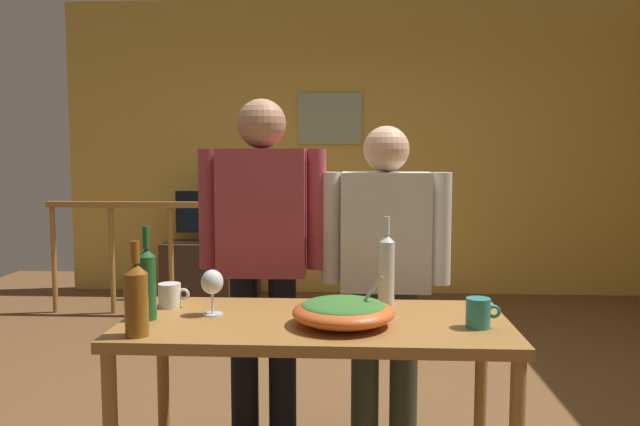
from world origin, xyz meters
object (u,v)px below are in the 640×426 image
at_px(tv_console, 211,270).
at_px(wine_bottle_green, 147,282).
at_px(framed_picture, 330,119).
at_px(salad_bowl, 343,311).
at_px(wine_bottle_amber, 136,298).
at_px(person_standing_right, 385,262).
at_px(stair_railing, 285,242).
at_px(wine_glass, 212,284).
at_px(serving_table, 315,341).
at_px(mug_white, 170,295).
at_px(flat_screen_tv, 210,213).
at_px(mug_teal, 479,313).
at_px(person_standing_left, 262,244).
at_px(wine_bottle_clear, 386,268).

relative_size(tv_console, wine_bottle_green, 2.61).
height_order(framed_picture, salad_bowl, framed_picture).
bearing_deg(wine_bottle_amber, framed_picture, 83.55).
relative_size(wine_bottle_green, person_standing_right, 0.23).
relative_size(salad_bowl, wine_bottle_green, 1.06).
height_order(wine_bottle_amber, person_standing_right, person_standing_right).
relative_size(stair_railing, salad_bowl, 8.76).
bearing_deg(wine_glass, serving_table, -5.89).
distance_m(serving_table, wine_bottle_amber, 0.67).
height_order(serving_table, salad_bowl, salad_bowl).
relative_size(wine_glass, mug_white, 1.38).
distance_m(tv_console, wine_glass, 3.79).
relative_size(stair_railing, flat_screen_tv, 5.02).
distance_m(framed_picture, mug_teal, 4.21).
bearing_deg(salad_bowl, stair_railing, 100.04).
bearing_deg(person_standing_left, tv_console, -74.00).
xyz_separation_m(salad_bowl, wine_bottle_amber, (-0.69, -0.17, 0.08)).
xyz_separation_m(flat_screen_tv, serving_table, (1.23, -3.65, -0.13)).
xyz_separation_m(wine_bottle_amber, mug_teal, (1.16, 0.16, -0.08)).
relative_size(wine_bottle_clear, wine_bottle_green, 1.04).
bearing_deg(person_standing_right, tv_console, -62.48).
relative_size(stair_railing, person_standing_left, 1.96).
bearing_deg(wine_bottle_clear, salad_bowl, -117.61).
height_order(stair_railing, person_standing_right, person_standing_right).
height_order(stair_railing, tv_console, stair_railing).
bearing_deg(mug_white, salad_bowl, -18.63).
distance_m(wine_bottle_green, mug_teal, 1.20).
bearing_deg(flat_screen_tv, person_standing_right, -63.44).
xyz_separation_m(wine_glass, wine_bottle_clear, (0.66, 0.20, 0.03)).
bearing_deg(flat_screen_tv, stair_railing, -37.61).
bearing_deg(tv_console, wine_bottle_green, -80.55).
bearing_deg(wine_bottle_clear, framed_picture, 95.73).
xyz_separation_m(stair_railing, serving_table, (0.45, -3.04, 0.06)).
relative_size(framed_picture, person_standing_left, 0.38).
xyz_separation_m(salad_bowl, wine_bottle_clear, (0.17, 0.32, 0.10)).
xyz_separation_m(wine_bottle_clear, person_standing_left, (-0.55, 0.37, 0.04)).
relative_size(serving_table, person_standing_right, 0.94).
relative_size(framed_picture, stair_railing, 0.19).
distance_m(stair_railing, mug_teal, 3.30).
xyz_separation_m(tv_console, wine_bottle_green, (0.62, -3.72, 0.65)).
distance_m(wine_bottle_clear, mug_teal, 0.46).
xyz_separation_m(serving_table, mug_teal, (0.58, -0.08, 0.14)).
relative_size(framed_picture, tv_console, 0.69).
bearing_deg(serving_table, flat_screen_tv, 108.68).
distance_m(mug_teal, person_standing_right, 0.76).
bearing_deg(wine_glass, flat_screen_tv, 103.13).
distance_m(stair_railing, person_standing_left, 2.46).
relative_size(stair_railing, wine_bottle_green, 9.26).
height_order(framed_picture, wine_bottle_green, framed_picture).
bearing_deg(wine_glass, salad_bowl, -13.35).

